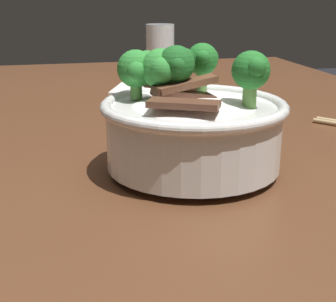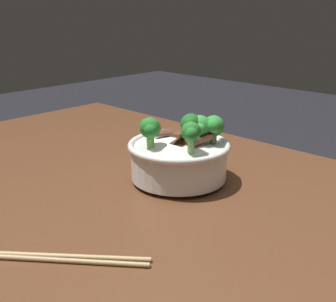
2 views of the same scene
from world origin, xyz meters
name	(u,v)px [view 1 (image 1 of 2)]	position (x,y,z in m)	size (l,w,h in m)	color
dining_table	(231,230)	(0.00, 0.00, 0.63)	(1.59, 0.84, 0.76)	#56331E
rice_bowl	(192,121)	(0.08, -0.08, 0.82)	(0.20, 0.20, 0.14)	white
drinking_glass	(160,51)	(-0.63, 0.03, 0.81)	(0.07, 0.07, 0.11)	white
folded_napkin	(149,88)	(-0.38, -0.04, 0.76)	(0.15, 0.13, 0.01)	silver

